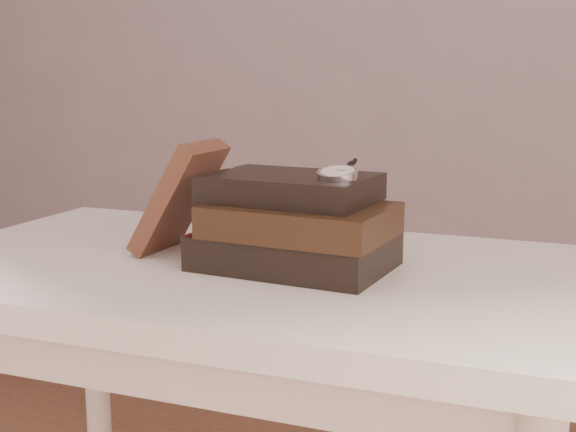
% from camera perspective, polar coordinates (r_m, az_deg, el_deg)
% --- Properties ---
extents(table, '(1.00, 0.60, 0.75)m').
position_cam_1_polar(table, '(1.19, -3.44, -7.65)').
color(table, silver).
rests_on(table, ground).
extents(book_stack, '(0.29, 0.21, 0.13)m').
position_cam_1_polar(book_stack, '(1.11, 0.55, -0.66)').
color(book_stack, black).
rests_on(book_stack, table).
extents(journal, '(0.13, 0.12, 0.18)m').
position_cam_1_polar(journal, '(1.20, -8.00, 1.36)').
color(journal, '#3E2117').
rests_on(journal, table).
extents(pocket_watch, '(0.06, 0.16, 0.02)m').
position_cam_1_polar(pocket_watch, '(1.06, 3.72, 3.17)').
color(pocket_watch, silver).
rests_on(pocket_watch, book_stack).
extents(eyeglasses, '(0.12, 0.14, 0.05)m').
position_cam_1_polar(eyeglasses, '(1.23, -1.66, 1.11)').
color(eyeglasses, silver).
rests_on(eyeglasses, book_stack).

